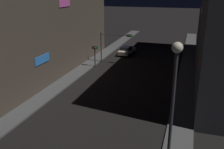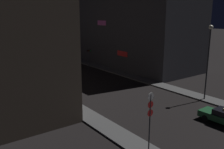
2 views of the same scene
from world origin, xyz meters
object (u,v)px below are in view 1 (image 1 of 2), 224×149
object	(u,v)px
traffic_light_left_kerb	(95,52)
traffic_light_right_kerb	(179,52)
traffic_light_overhead	(114,41)
street_lamp_near_block	(173,103)
far_car	(127,51)

from	to	relation	value
traffic_light_left_kerb	traffic_light_right_kerb	distance (m)	12.11
traffic_light_overhead	street_lamp_near_block	world-z (taller)	street_lamp_near_block
traffic_light_right_kerb	street_lamp_near_block	bearing A→B (deg)	-87.86
traffic_light_overhead	traffic_light_right_kerb	world-z (taller)	traffic_light_overhead
traffic_light_right_kerb	street_lamp_near_block	size ratio (longest dim) A/B	0.39
street_lamp_near_block	traffic_light_right_kerb	bearing A→B (deg)	92.14
traffic_light_left_kerb	traffic_light_right_kerb	xyz separation A→B (m)	(11.70, 3.12, 0.16)
traffic_light_overhead	traffic_light_right_kerb	distance (m)	9.76
traffic_light_left_kerb	traffic_light_overhead	bearing A→B (deg)	53.34
far_car	street_lamp_near_block	bearing A→B (deg)	-71.80
traffic_light_right_kerb	far_car	bearing A→B (deg)	149.26
traffic_light_right_kerb	traffic_light_left_kerb	bearing A→B (deg)	-165.09
traffic_light_overhead	traffic_light_left_kerb	distance (m)	3.55
street_lamp_near_block	traffic_light_overhead	bearing A→B (deg)	113.21
traffic_light_overhead	traffic_light_right_kerb	xyz separation A→B (m)	(9.70, 0.42, -1.00)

